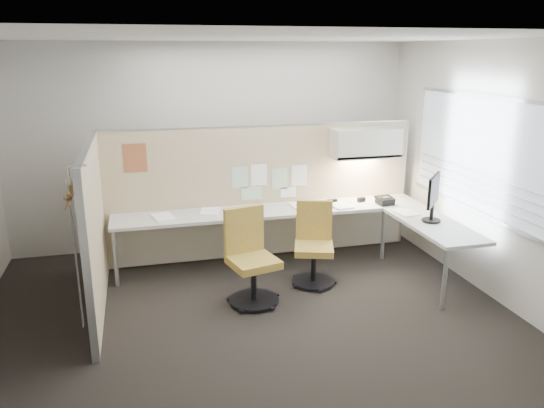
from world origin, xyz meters
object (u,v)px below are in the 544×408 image
object	(u,v)px
desk	(300,220)
phone	(385,201)
chair_right	(314,246)
monitor	(433,195)
chair_left	(250,260)

from	to	relation	value
desk	phone	bearing A→B (deg)	-0.45
chair_right	monitor	bearing A→B (deg)	6.80
monitor	phone	size ratio (longest dim) A/B	2.46
chair_left	monitor	world-z (taller)	monitor
chair_left	desk	bearing A→B (deg)	31.95
chair_right	chair_left	bearing A→B (deg)	-141.99
chair_left	monitor	xyz separation A→B (m)	(2.20, 0.04, 0.57)
desk	chair_right	bearing A→B (deg)	-89.71
chair_right	desk	bearing A→B (deg)	108.16
chair_left	phone	distance (m)	2.19
chair_left	phone	world-z (taller)	chair_left
desk	phone	world-z (taller)	phone
chair_left	chair_right	world-z (taller)	chair_left
chair_right	monitor	size ratio (longest dim) A/B	1.72
chair_right	phone	size ratio (longest dim) A/B	4.24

